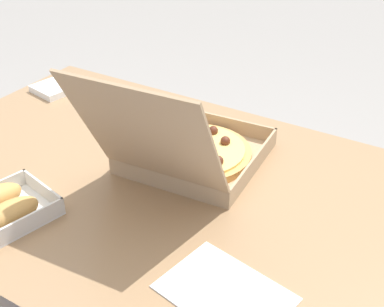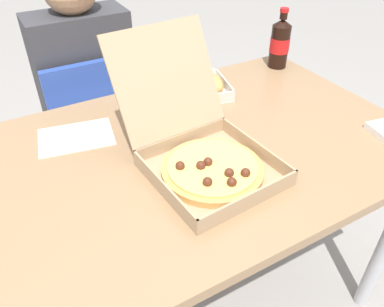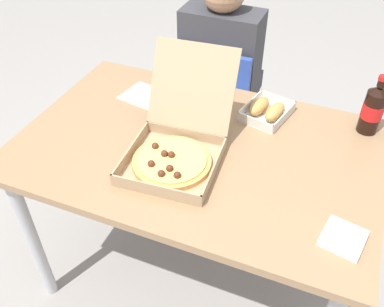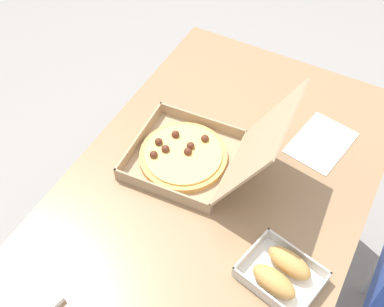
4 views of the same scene
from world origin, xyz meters
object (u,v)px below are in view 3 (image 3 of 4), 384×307
(diner_person, at_px, (224,64))
(napkin_pile, at_px, (343,238))
(cola_bottle, at_px, (373,109))
(paper_menu, at_px, (149,97))
(pizza_box_open, at_px, (175,148))
(bread_side_box, at_px, (267,110))
(chair, at_px, (218,105))

(diner_person, height_order, napkin_pile, diner_person)
(cola_bottle, xyz_separation_m, paper_menu, (-0.83, -0.10, -0.09))
(pizza_box_open, relative_size, cola_bottle, 2.04)
(pizza_box_open, distance_m, cola_bottle, 0.71)
(paper_menu, xyz_separation_m, napkin_pile, (0.81, -0.44, 0.01))
(pizza_box_open, xyz_separation_m, paper_menu, (-0.25, 0.30, -0.04))
(bread_side_box, distance_m, cola_bottle, 0.37)
(bread_side_box, height_order, cola_bottle, cola_bottle)
(chair, xyz_separation_m, napkin_pile, (0.66, -0.88, 0.28))
(pizza_box_open, height_order, bread_side_box, pizza_box_open)
(chair, xyz_separation_m, diner_person, (0.00, 0.06, 0.21))
(cola_bottle, bearing_deg, chair, 153.79)
(pizza_box_open, bearing_deg, diner_person, 96.88)
(pizza_box_open, relative_size, bread_side_box, 2.08)
(bread_side_box, height_order, napkin_pile, bread_side_box)
(bread_side_box, bearing_deg, napkin_pile, -55.45)
(diner_person, height_order, pizza_box_open, diner_person)
(diner_person, distance_m, pizza_box_open, 0.81)
(bread_side_box, height_order, paper_menu, bread_side_box)
(chair, height_order, cola_bottle, cola_bottle)
(paper_menu, distance_m, napkin_pile, 0.93)
(chair, relative_size, paper_menu, 3.95)
(cola_bottle, relative_size, paper_menu, 1.07)
(paper_menu, height_order, napkin_pile, napkin_pile)
(diner_person, xyz_separation_m, bread_side_box, (0.32, -0.44, 0.09))
(bread_side_box, bearing_deg, paper_menu, -173.36)
(diner_person, relative_size, napkin_pile, 10.46)
(cola_bottle, distance_m, napkin_pile, 0.55)
(chair, relative_size, pizza_box_open, 1.82)
(cola_bottle, bearing_deg, pizza_box_open, -145.20)
(bread_side_box, bearing_deg, chair, 129.77)
(pizza_box_open, height_order, paper_menu, pizza_box_open)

